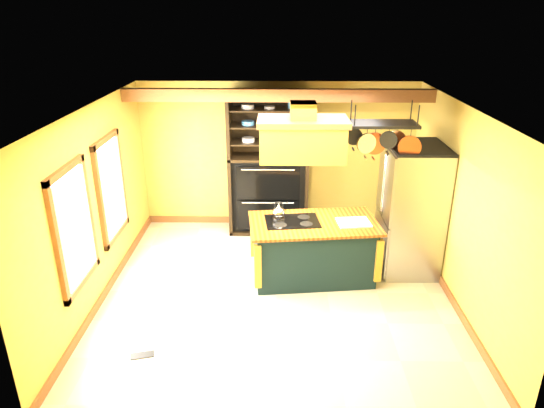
{
  "coord_description": "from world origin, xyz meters",
  "views": [
    {
      "loc": [
        0.02,
        -6.12,
        3.89
      ],
      "look_at": [
        -0.07,
        0.3,
        1.28
      ],
      "focal_mm": 32.0,
      "sensor_mm": 36.0,
      "label": 1
    }
  ],
  "objects_px": {
    "hutch": "(269,181)",
    "refrigerator": "(410,212)",
    "pot_rack": "(383,133)",
    "kitchen_island": "(313,249)",
    "range_hood": "(303,137)"
  },
  "relations": [
    {
      "from": "range_hood",
      "to": "refrigerator",
      "type": "relative_size",
      "value": 0.63
    },
    {
      "from": "range_hood",
      "to": "hutch",
      "type": "height_order",
      "value": "range_hood"
    },
    {
      "from": "range_hood",
      "to": "refrigerator",
      "type": "distance_m",
      "value": 2.14
    },
    {
      "from": "pot_rack",
      "to": "refrigerator",
      "type": "distance_m",
      "value": 1.48
    },
    {
      "from": "kitchen_island",
      "to": "hutch",
      "type": "xyz_separation_m",
      "value": [
        -0.71,
        1.75,
        0.49
      ]
    },
    {
      "from": "hutch",
      "to": "pot_rack",
      "type": "bearing_deg",
      "value": -47.08
    },
    {
      "from": "range_hood",
      "to": "pot_rack",
      "type": "xyz_separation_m",
      "value": [
        1.11,
        -0.0,
        0.06
      ]
    },
    {
      "from": "pot_rack",
      "to": "refrigerator",
      "type": "xyz_separation_m",
      "value": [
        0.59,
        0.32,
        -1.32
      ]
    },
    {
      "from": "kitchen_island",
      "to": "refrigerator",
      "type": "relative_size",
      "value": 1.02
    },
    {
      "from": "kitchen_island",
      "to": "refrigerator",
      "type": "distance_m",
      "value": 1.62
    },
    {
      "from": "hutch",
      "to": "kitchen_island",
      "type": "bearing_deg",
      "value": -67.82
    },
    {
      "from": "kitchen_island",
      "to": "refrigerator",
      "type": "xyz_separation_m",
      "value": [
        1.51,
        0.32,
        0.5
      ]
    },
    {
      "from": "pot_rack",
      "to": "hutch",
      "type": "height_order",
      "value": "pot_rack"
    },
    {
      "from": "pot_rack",
      "to": "refrigerator",
      "type": "bearing_deg",
      "value": 28.55
    },
    {
      "from": "hutch",
      "to": "refrigerator",
      "type": "bearing_deg",
      "value": -32.74
    }
  ]
}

